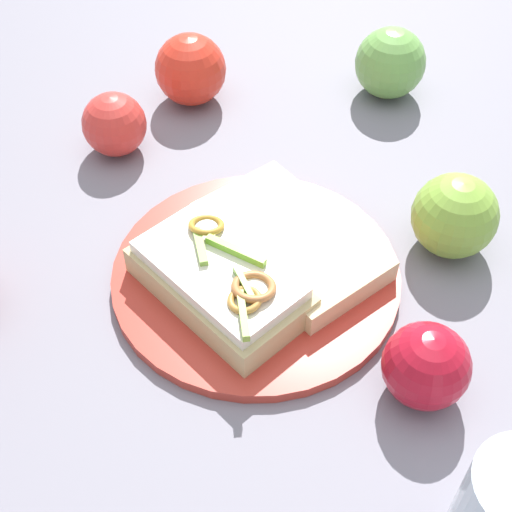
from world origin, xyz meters
TOP-DOWN VIEW (x-y plane):
  - ground_plane at (0.00, 0.00)m, footprint 2.00×2.00m
  - plate at (0.00, 0.00)m, footprint 0.26×0.26m
  - sandwich at (0.04, 0.00)m, footprint 0.10×0.16m
  - bread_slice_side at (-0.04, -0.00)m, footprint 0.11×0.18m
  - apple_0 at (-0.13, -0.26)m, footprint 0.11×0.11m
  - apple_1 at (-0.01, -0.24)m, footprint 0.10×0.10m
  - apple_2 at (-0.02, 0.18)m, footprint 0.10×0.10m
  - apple_3 at (-0.17, 0.09)m, footprint 0.08×0.08m
  - apple_4 at (-0.31, -0.12)m, footprint 0.11×0.11m

SIDE VIEW (x-z plane):
  - ground_plane at x=0.00m, z-range 0.00..0.00m
  - plate at x=0.00m, z-range 0.00..0.01m
  - bread_slice_side at x=-0.04m, z-range 0.01..0.03m
  - sandwich at x=0.04m, z-range 0.01..0.06m
  - apple_1 at x=-0.01m, z-range 0.00..0.07m
  - apple_2 at x=-0.02m, z-range 0.00..0.07m
  - apple_3 at x=-0.17m, z-range 0.00..0.08m
  - apple_4 at x=-0.31m, z-range 0.00..0.08m
  - apple_0 at x=-0.13m, z-range 0.00..0.08m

